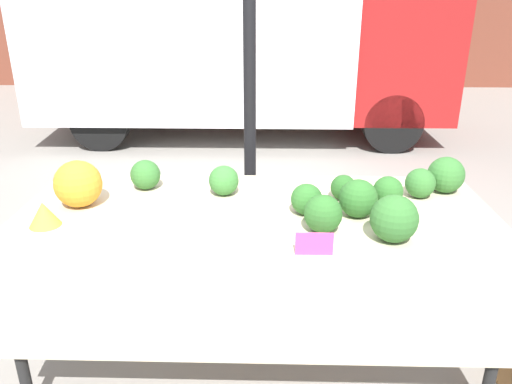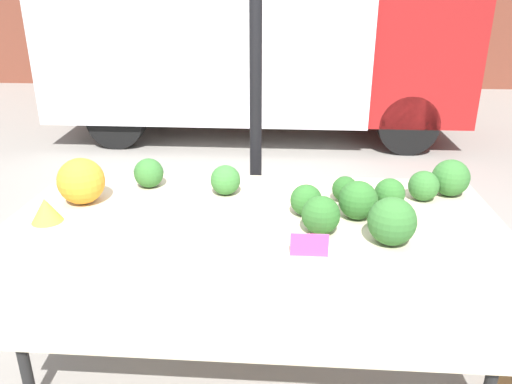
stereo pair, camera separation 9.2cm
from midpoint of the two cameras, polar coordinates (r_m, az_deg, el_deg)
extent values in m
plane|color=gray|center=(2.72, -1.02, -18.71)|extent=(40.00, 40.00, 0.00)
cylinder|color=black|center=(2.90, -1.63, 8.86)|extent=(0.07, 0.07, 2.23)
cube|color=silver|center=(6.53, -7.64, 19.40)|extent=(3.81, 1.83, 2.37)
cube|color=maroon|center=(6.65, 15.24, 16.03)|extent=(1.20, 1.68, 1.71)
cylinder|color=black|center=(6.06, 14.89, 7.64)|extent=(0.69, 0.22, 0.69)
cylinder|color=black|center=(7.45, 12.46, 10.45)|extent=(0.69, 0.22, 0.69)
cylinder|color=black|center=(6.24, -17.76, 7.73)|extent=(0.69, 0.22, 0.69)
cylinder|color=black|center=(7.60, -14.31, 10.51)|extent=(0.69, 0.22, 0.69)
cube|color=beige|center=(2.26, -1.17, -2.25)|extent=(2.12, 0.87, 0.03)
cube|color=beige|center=(2.01, -1.68, -13.84)|extent=(2.12, 0.01, 0.47)
cylinder|color=black|center=(2.43, -26.74, -14.73)|extent=(0.05, 0.05, 0.83)
cylinder|color=black|center=(2.34, 24.77, -15.77)|extent=(0.05, 0.05, 0.83)
cylinder|color=black|center=(2.99, -20.40, -6.47)|extent=(0.05, 0.05, 0.83)
cylinder|color=black|center=(2.92, 19.40, -7.01)|extent=(0.05, 0.05, 0.83)
sphere|color=orange|center=(2.39, -20.71, 0.87)|extent=(0.21, 0.21, 0.21)
cone|color=#93B238|center=(2.27, -24.16, -2.33)|extent=(0.13, 0.13, 0.10)
sphere|color=#387533|center=(2.39, -4.80, 1.31)|extent=(0.14, 0.14, 0.14)
sphere|color=#2D6628|center=(2.18, 10.42, -0.73)|extent=(0.17, 0.17, 0.17)
sphere|color=#2D6628|center=(2.33, 13.76, 0.09)|extent=(0.14, 0.14, 0.14)
sphere|color=#336B2D|center=(2.56, 19.93, 1.85)|extent=(0.18, 0.18, 0.18)
sphere|color=#285B23|center=(2.35, 8.86, 0.49)|extent=(0.12, 0.12, 0.12)
sphere|color=#2D6628|center=(2.18, 4.60, -0.85)|extent=(0.14, 0.14, 0.14)
sphere|color=#336B2D|center=(2.52, -13.55, 1.93)|extent=(0.15, 0.15, 0.15)
sphere|color=#336B2D|center=(2.46, 17.25, 0.96)|extent=(0.14, 0.14, 0.14)
sphere|color=#2D6628|center=(2.02, 6.38, -2.49)|extent=(0.16, 0.16, 0.16)
sphere|color=#336B2D|center=(1.99, 14.24, -2.98)|extent=(0.19, 0.19, 0.19)
cube|color=#EF4793|center=(1.86, 5.26, -5.94)|extent=(0.14, 0.01, 0.09)
camera|label=1|loc=(0.05, -91.19, -0.48)|focal=35.00mm
camera|label=2|loc=(0.05, 88.81, 0.48)|focal=35.00mm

